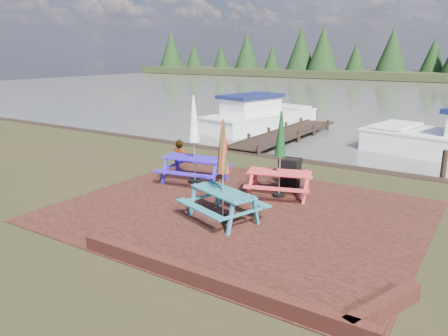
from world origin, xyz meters
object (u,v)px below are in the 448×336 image
object	(u,v)px
picnic_table_red	(280,168)
jetty	(286,134)
picnic_table_blue	(194,154)
person	(179,140)
boat_jetty	(259,118)
picnic_table_teal	(223,186)
chalkboard	(290,173)

from	to	relation	value
picnic_table_red	jetty	xyz separation A→B (m)	(-3.84, 8.63, -0.75)
picnic_table_blue	jetty	bearing A→B (deg)	86.24
picnic_table_blue	person	world-z (taller)	picnic_table_blue
picnic_table_blue	jetty	size ratio (longest dim) A/B	0.30
boat_jetty	person	bearing A→B (deg)	-69.52
picnic_table_blue	jetty	world-z (taller)	picnic_table_blue
picnic_table_teal	picnic_table_blue	xyz separation A→B (m)	(-2.49, 2.19, 0.08)
picnic_table_red	boat_jetty	world-z (taller)	picnic_table_red
picnic_table_red	picnic_table_blue	size ratio (longest dim) A/B	0.90
boat_jetty	person	distance (m)	9.21
jetty	boat_jetty	world-z (taller)	boat_jetty
picnic_table_teal	picnic_table_blue	bearing A→B (deg)	158.33
chalkboard	person	world-z (taller)	person
picnic_table_red	picnic_table_blue	distance (m)	2.86
picnic_table_teal	boat_jetty	world-z (taller)	picnic_table_teal
chalkboard	picnic_table_red	bearing A→B (deg)	-90.74
jetty	person	xyz separation A→B (m)	(-1.14, -6.94, 0.72)
picnic_table_teal	jetty	size ratio (longest dim) A/B	0.27
picnic_table_teal	person	bearing A→B (deg)	158.15
picnic_table_blue	chalkboard	xyz separation A→B (m)	(2.74, 1.12, -0.48)
boat_jetty	chalkboard	bearing A→B (deg)	-46.05
picnic_table_red	jetty	bearing A→B (deg)	96.19
chalkboard	picnic_table_teal	bearing A→B (deg)	-101.40
picnic_table_blue	jetty	distance (m)	8.93
picnic_table_teal	picnic_table_blue	size ratio (longest dim) A/B	0.92
person	picnic_table_teal	bearing A→B (deg)	117.64
jetty	boat_jetty	bearing A→B (deg)	141.43
jetty	person	world-z (taller)	person
picnic_table_teal	boat_jetty	xyz separation A→B (m)	(-6.16, 13.16, -0.42)
picnic_table_teal	chalkboard	distance (m)	3.35
boat_jetty	person	xyz separation A→B (m)	(1.53, -9.07, 0.38)
picnic_table_blue	picnic_table_teal	bearing A→B (deg)	-51.47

